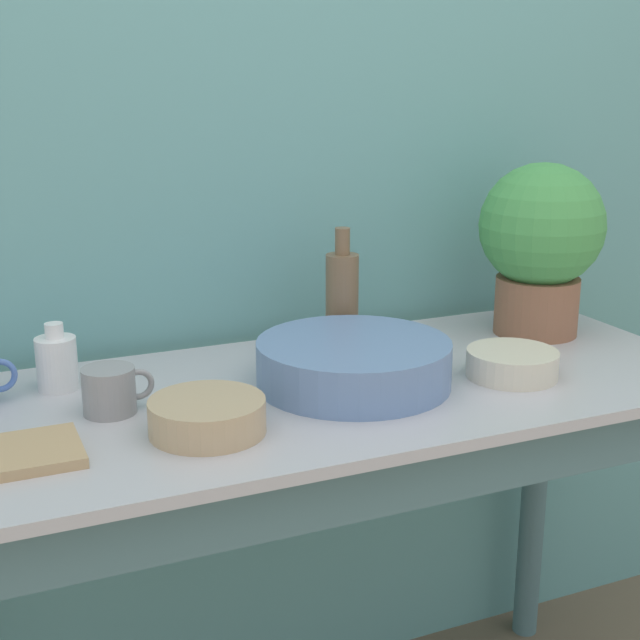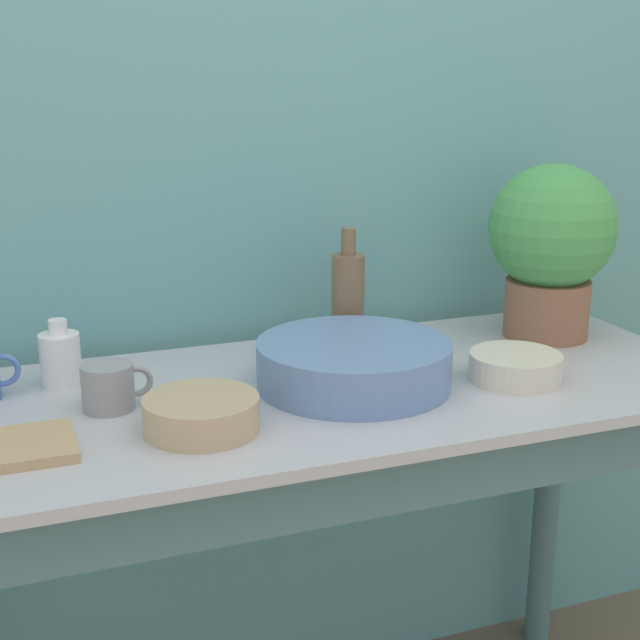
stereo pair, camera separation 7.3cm
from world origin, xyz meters
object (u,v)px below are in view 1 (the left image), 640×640
object	(u,v)px
potted_plant	(541,240)
bowl_small_cream	(512,364)
bottle_tall	(342,298)
bowl_wash_large	(354,363)
bowl_small_tan	(207,416)
bottle_short	(57,362)
mug_grey	(110,390)

from	to	relation	value
potted_plant	bowl_small_cream	xyz separation A→B (m)	(-0.21, -0.21, -0.17)
bottle_tall	bowl_wash_large	bearing A→B (deg)	-109.70
bowl_small_tan	bowl_wash_large	bearing A→B (deg)	19.00
bowl_wash_large	bottle_short	bearing A→B (deg)	158.44
potted_plant	bottle_tall	xyz separation A→B (m)	(-0.41, 0.08, -0.10)
bottle_short	mug_grey	size ratio (longest dim) A/B	1.01
potted_plant	bottle_short	xyz separation A→B (m)	(-0.96, 0.05, -0.15)
mug_grey	bottle_tall	bearing A→B (deg)	19.50
bowl_small_cream	bowl_small_tan	bearing A→B (deg)	-177.16
bottle_tall	bowl_small_cream	bearing A→B (deg)	-54.39
bottle_short	mug_grey	bearing A→B (deg)	-67.18
bowl_small_cream	bottle_tall	bearing A→B (deg)	125.61
bottle_short	bowl_small_tan	distance (m)	0.34
bottle_short	bowl_small_cream	bearing A→B (deg)	-19.04
bottle_short	bowl_small_cream	distance (m)	0.80
bowl_wash_large	mug_grey	world-z (taller)	bowl_wash_large
bottle_short	bowl_small_tan	bearing A→B (deg)	-57.99
potted_plant	bottle_short	bearing A→B (deg)	176.91
bowl_wash_large	bottle_short	size ratio (longest dim) A/B	2.88
bottle_tall	bowl_small_tan	distance (m)	0.49
potted_plant	bottle_short	world-z (taller)	potted_plant
bowl_small_tan	mug_grey	bearing A→B (deg)	130.06
mug_grey	bowl_small_cream	size ratio (longest dim) A/B	0.71
potted_plant	mug_grey	bearing A→B (deg)	-173.87
potted_plant	bowl_small_tan	world-z (taller)	potted_plant
potted_plant	bowl_small_cream	distance (m)	0.34
mug_grey	bowl_small_cream	bearing A→B (deg)	-9.19
bowl_wash_large	bowl_small_tan	bearing A→B (deg)	-161.00
potted_plant	bottle_tall	size ratio (longest dim) A/B	1.48
mug_grey	bowl_wash_large	bearing A→B (deg)	-5.43
mug_grey	bowl_small_tan	world-z (taller)	mug_grey
bottle_tall	bowl_small_tan	size ratio (longest dim) A/B	1.34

